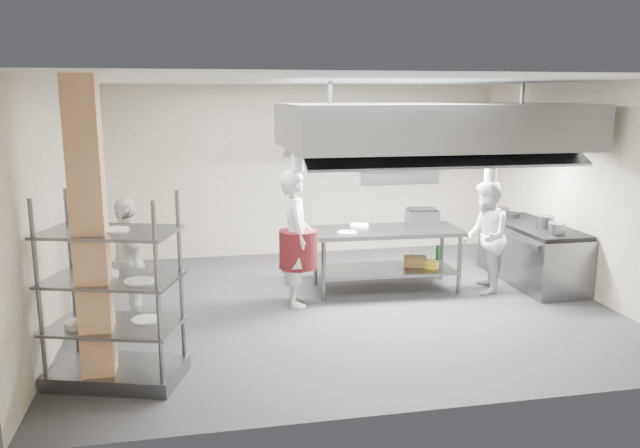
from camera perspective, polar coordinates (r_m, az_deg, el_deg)
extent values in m
plane|color=#323234|center=(8.60, 2.10, -7.39)|extent=(7.00, 7.00, 0.00)
plane|color=silver|center=(8.14, 2.26, 13.01)|extent=(7.00, 7.00, 0.00)
plane|color=#A19580|center=(11.15, -1.45, 4.91)|extent=(7.00, 0.00, 7.00)
plane|color=#A19580|center=(8.17, -22.45, 1.57)|extent=(0.00, 6.00, 6.00)
plane|color=#A19580|center=(9.67, 22.80, 2.98)|extent=(0.00, 6.00, 6.00)
cube|color=#E1A773|center=(6.22, -20.24, -1.18)|extent=(0.30, 0.30, 3.00)
cube|color=slate|center=(8.92, 9.85, 8.87)|extent=(4.00, 2.50, 0.60)
cube|color=white|center=(8.65, 4.18, 6.81)|extent=(1.60, 0.12, 0.04)
cube|color=white|center=(9.30, 15.00, 6.78)|extent=(1.60, 0.12, 0.04)
cube|color=slate|center=(11.45, 7.63, 4.99)|extent=(1.50, 0.28, 0.04)
cube|color=slate|center=(9.10, 6.10, -0.64)|extent=(2.17, 0.97, 0.06)
cube|color=slate|center=(9.24, 6.03, -4.15)|extent=(2.00, 0.88, 0.04)
cube|color=slate|center=(10.07, 18.75, -2.70)|extent=(0.80, 2.00, 0.84)
cube|color=black|center=(9.97, 18.92, -0.19)|extent=(0.78, 1.96, 0.06)
imported|color=silver|center=(8.39, -2.28, -1.31)|extent=(0.45, 0.68, 1.85)
imported|color=silver|center=(9.27, 14.88, -1.16)|extent=(0.85, 0.96, 1.63)
imported|color=silver|center=(8.08, -17.12, -3.25)|extent=(0.66, 1.01, 1.60)
cube|color=slate|center=(9.46, 9.34, 0.61)|extent=(0.49, 0.40, 0.22)
cube|color=olive|center=(9.39, 8.71, -3.38)|extent=(0.39, 0.32, 0.15)
cylinder|color=gray|center=(9.76, 19.90, 0.20)|extent=(0.25, 0.25, 0.17)
cylinder|color=white|center=(6.55, -18.23, -8.58)|extent=(0.28, 0.28, 0.05)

